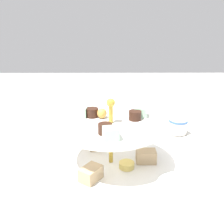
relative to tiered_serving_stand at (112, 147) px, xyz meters
name	(u,v)px	position (x,y,z in m)	size (l,w,h in m)	color
ground_plane	(112,165)	(0.00, 0.00, -0.05)	(2.40, 2.40, 0.00)	white
tiered_serving_stand	(112,147)	(0.00, 0.00, 0.00)	(0.30, 0.30, 0.17)	white
water_glass_tall_right	(179,219)	(0.10, -0.24, 0.01)	(0.07, 0.07, 0.12)	silver
water_glass_short_left	(136,115)	(0.08, 0.25, -0.01)	(0.06, 0.06, 0.08)	silver
teacup_with_saucer	(179,127)	(0.21, 0.18, -0.03)	(0.09, 0.09, 0.05)	white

